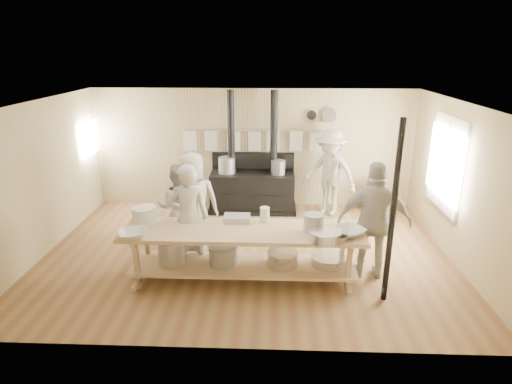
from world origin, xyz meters
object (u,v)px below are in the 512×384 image
chair (377,204)px  roasting_pan (237,218)px  cook_far_left (189,218)px  cook_center (194,203)px  cook_left (179,207)px  prep_table (242,249)px  cook_right (374,221)px  stove (252,187)px  cook_by_window (330,172)px

chair → roasting_pan: size_ratio=1.91×
cook_far_left → cook_center: cook_far_left is taller
cook_left → prep_table: bearing=136.6°
prep_table → cook_right: size_ratio=1.94×
prep_table → roasting_pan: size_ratio=8.84×
prep_table → cook_left: 1.64m
chair → roasting_pan: roasting_pan is taller
cook_far_left → roasting_pan: bearing=169.6°
stove → cook_by_window: size_ratio=1.40×
prep_table → cook_left: (-1.19, 1.09, 0.26)m
cook_far_left → cook_right: cook_right is taller
chair → roasting_pan: 3.84m
cook_by_window → cook_far_left: bearing=-101.8°
cook_by_window → chair: 1.26m
cook_center → roasting_pan: cook_center is taller
cook_center → cook_right: bearing=151.5°
stove → chair: 2.71m
cook_far_left → chair: bearing=-155.7°
roasting_pan → cook_far_left: bearing=-179.1°
cook_center → roasting_pan: 1.09m
stove → cook_right: stove is taller
cook_right → stove: bearing=-47.2°
prep_table → cook_right: (1.99, 0.21, 0.41)m
cook_left → chair: 4.31m
cook_center → cook_by_window: size_ratio=0.95×
cook_center → prep_table: bearing=118.7°
cook_far_left → cook_center: size_ratio=1.01×
cook_center → chair: size_ratio=2.25×
cook_left → cook_right: bearing=163.5°
cook_right → prep_table: bearing=13.4°
prep_table → cook_right: 2.04m
cook_left → cook_center: 0.30m
cook_right → cook_by_window: 2.67m
stove → cook_right: (1.99, -2.81, 0.41)m
cook_left → cook_by_window: bearing=-149.2°
cook_left → cook_by_window: 3.34m
chair → cook_far_left: bearing=-164.8°
stove → chair: stove is taller
stove → roasting_pan: (-0.11, -2.69, 0.37)m
cook_right → cook_center: bearing=-8.8°
prep_table → roasting_pan: bearing=107.6°
cook_far_left → cook_right: size_ratio=0.95×
cook_center → cook_right: size_ratio=0.95×
cook_far_left → cook_left: cook_far_left is taller
roasting_pan → cook_by_window: bearing=55.3°
prep_table → cook_by_window: (1.64, 2.85, 0.41)m
prep_table → cook_by_window: bearing=60.0°
cook_by_window → prep_table: bearing=-87.1°
cook_far_left → cook_left: (-0.33, 0.78, -0.11)m
prep_table → cook_center: (-0.91, 1.05, 0.36)m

